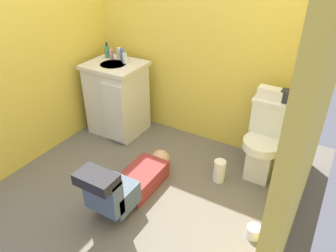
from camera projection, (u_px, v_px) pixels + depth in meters
ground_plane at (149, 182)px, 3.06m from camera, size 2.92×2.91×0.04m
wall_back at (201, 29)px, 3.17m from camera, size 2.58×0.08×2.40m
wall_left at (32, 36)px, 2.98m from camera, size 0.08×1.91×2.40m
wall_right at (321, 94)px, 1.89m from camera, size 0.08×1.91×2.40m
toilet at (265, 141)px, 2.98m from camera, size 0.36×0.46×0.75m
vanity_cabinet at (117, 98)px, 3.64m from camera, size 0.60×0.53×0.82m
faucet at (122, 55)px, 3.52m from camera, size 0.02×0.02×0.10m
person_plumber at (128, 182)px, 2.77m from camera, size 0.39×1.06×0.52m
tissue_box at (271, 93)px, 2.84m from camera, size 0.22×0.11×0.10m
toiletry_bag at (288, 97)px, 2.78m from camera, size 0.12×0.09×0.11m
soap_dispenser at (107, 51)px, 3.57m from camera, size 0.06×0.06×0.17m
bottle_pink at (111, 54)px, 3.52m from camera, size 0.05×0.05×0.11m
bottle_white at (119, 53)px, 3.53m from camera, size 0.05×0.05×0.13m
bottle_blue at (123, 55)px, 3.45m from camera, size 0.04×0.04×0.15m
bottle_clear at (125, 58)px, 3.41m from camera, size 0.05×0.05×0.11m
paper_towel_roll at (219, 171)px, 3.00m from camera, size 0.11×0.11×0.22m
toilet_paper_roll at (253, 232)px, 2.47m from camera, size 0.11×0.11×0.10m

